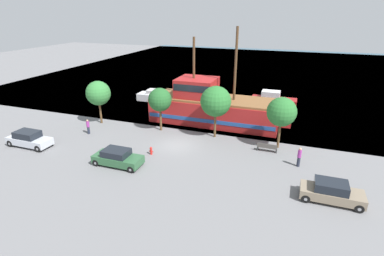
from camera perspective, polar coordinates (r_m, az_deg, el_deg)
ground_plane at (r=30.30m, az=-2.79°, el=-3.22°), size 160.00×160.00×0.00m
water_surface at (r=71.31m, az=11.04°, el=10.95°), size 80.00×80.00×0.00m
pirate_ship at (r=35.89m, az=4.06°, el=4.06°), size 16.39×5.13×11.10m
moored_boat_dockside at (r=44.08m, az=15.16°, el=5.14°), size 6.22×2.20×2.08m
moored_boat_outer at (r=44.99m, az=-6.35°, el=5.93°), size 6.57×2.02×1.67m
parked_car_curb_front at (r=33.80m, az=-28.63°, el=-1.85°), size 4.50×1.78×1.58m
parked_car_curb_mid at (r=26.98m, az=-14.01°, el=-5.49°), size 4.31×1.86×1.46m
parked_car_curb_rear at (r=23.71m, az=25.03°, el=-10.99°), size 4.25×1.78×1.54m
fire_hydrant at (r=28.42m, az=-7.80°, el=-4.25°), size 0.42×0.25×0.76m
bench_promenade_east at (r=29.57m, az=14.10°, el=-3.60°), size 1.87×0.45×0.85m
pedestrian_walking_near at (r=27.47m, az=19.74°, el=-5.21°), size 0.32×0.32×1.78m
pedestrian_walking_far at (r=34.56m, az=-19.18°, el=0.25°), size 0.32×0.32×1.64m
tree_row_east at (r=36.65m, az=-17.43°, el=6.33°), size 2.83×2.83×5.10m
tree_row_mideast at (r=32.94m, az=-6.13°, el=5.35°), size 2.58×2.58×4.86m
tree_row_midwest at (r=30.91m, az=4.54°, el=5.05°), size 3.18×3.18×5.54m
tree_row_west at (r=29.58m, az=16.70°, el=2.93°), size 2.82×2.82×5.12m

